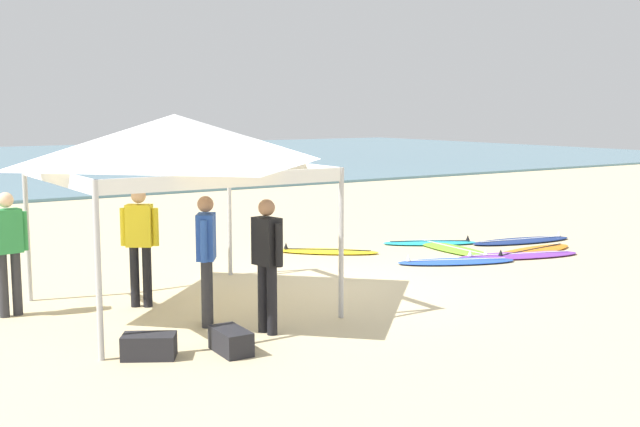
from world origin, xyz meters
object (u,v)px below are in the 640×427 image
at_px(surfboard_yellow, 327,251).
at_px(person_blue, 206,251).
at_px(person_black, 267,256).
at_px(canopy_tent, 175,140).
at_px(surfboard_purple, 518,255).
at_px(surfboard_orange, 531,251).
at_px(surfboard_navy, 522,241).
at_px(surfboard_cyan, 430,243).
at_px(person_green, 8,245).
at_px(surfboard_lime, 453,249).
at_px(surfboard_blue, 456,261).
at_px(gear_bag_near_tent, 231,341).
at_px(gear_bag_by_pole, 149,346).
at_px(person_yellow, 140,239).

relative_size(surfboard_yellow, person_blue, 1.10).
bearing_deg(person_black, canopy_tent, 104.32).
distance_m(surfboard_purple, surfboard_orange, 0.56).
xyz_separation_m(surfboard_navy, person_black, (-7.90, -2.95, 0.95)).
bearing_deg(surfboard_yellow, surfboard_cyan, -8.59).
height_order(surfboard_orange, person_green, person_green).
relative_size(surfboard_purple, surfboard_lime, 1.08).
distance_m(surfboard_blue, gear_bag_near_tent, 6.38).
bearing_deg(surfboard_orange, surfboard_yellow, 146.66).
height_order(surfboard_navy, gear_bag_by_pole, gear_bag_by_pole).
bearing_deg(canopy_tent, surfboard_yellow, 30.27).
xyz_separation_m(surfboard_cyan, surfboard_orange, (0.99, -1.86, -0.00)).
height_order(surfboard_yellow, person_green, person_green).
relative_size(surfboard_cyan, gear_bag_near_tent, 3.31).
bearing_deg(surfboard_orange, canopy_tent, -178.36).
height_order(surfboard_navy, person_yellow, person_yellow).
xyz_separation_m(surfboard_cyan, person_black, (-6.10, -3.83, 0.95)).
relative_size(surfboard_blue, surfboard_yellow, 1.20).
xyz_separation_m(canopy_tent, surfboard_navy, (8.35, 1.19, -2.35)).
distance_m(surfboard_yellow, surfboard_lime, 2.56).
relative_size(gear_bag_near_tent, gear_bag_by_pole, 1.00).
height_order(surfboard_lime, person_yellow, person_yellow).
xyz_separation_m(surfboard_blue, person_black, (-5.13, -2.03, 0.95)).
height_order(surfboard_cyan, surfboard_lime, same).
distance_m(surfboard_cyan, person_black, 7.26).
distance_m(surfboard_cyan, person_blue, 7.33).
relative_size(surfboard_lime, gear_bag_near_tent, 3.96).
xyz_separation_m(surfboard_blue, person_green, (-7.66, 0.64, 0.95)).
distance_m(canopy_tent, surfboard_yellow, 5.37).
xyz_separation_m(person_black, person_blue, (-0.48, 0.75, 0.00)).
bearing_deg(person_black, gear_bag_by_pole, -175.45).
bearing_deg(person_yellow, surfboard_navy, 5.13).
bearing_deg(person_blue, surfboard_cyan, 25.09).
height_order(surfboard_blue, person_black, person_black).
relative_size(surfboard_purple, person_green, 1.50).
distance_m(surfboard_navy, person_black, 8.49).
bearing_deg(person_yellow, surfboard_cyan, 13.48).
distance_m(canopy_tent, person_blue, 1.73).
bearing_deg(person_yellow, surfboard_orange, -1.38).
bearing_deg(surfboard_orange, gear_bag_by_pole, -166.45).
xyz_separation_m(surfboard_blue, gear_bag_by_pole, (-6.75, -2.16, 0.10)).
relative_size(surfboard_orange, gear_bag_by_pole, 4.09).
bearing_deg(person_black, surfboard_cyan, 32.12).
xyz_separation_m(surfboard_navy, surfboard_orange, (-0.81, -0.98, 0.00)).
relative_size(surfboard_purple, surfboard_yellow, 1.36).
height_order(canopy_tent, surfboard_cyan, canopy_tent).
distance_m(canopy_tent, surfboard_orange, 7.90).
relative_size(person_yellow, gear_bag_near_tent, 2.85).
height_order(canopy_tent, surfboard_yellow, canopy_tent).
relative_size(surfboard_cyan, person_black, 1.16).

